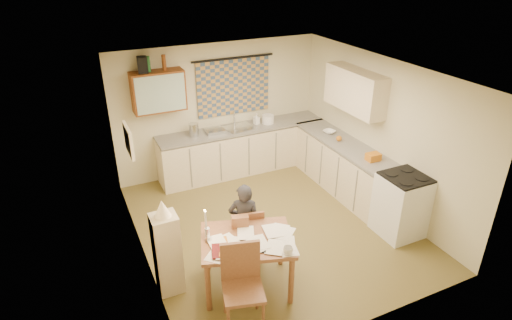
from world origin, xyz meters
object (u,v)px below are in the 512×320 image
stove (401,205)px  shelf_stand (167,254)px  person (244,223)px  counter_back (243,150)px  counter_right (352,173)px  chair_far (248,242)px  dining_table (247,262)px

stove → shelf_stand: (-3.54, 0.29, 0.07)m
stove → person: 2.46m
counter_back → stove: 3.25m
counter_right → person: bearing=-161.8°
counter_right → stove: bearing=-90.0°
counter_back → shelf_stand: size_ratio=2.92×
counter_back → stove: (1.35, -2.95, 0.05)m
counter_back → person: bearing=-113.1°
chair_far → person: (-0.05, 0.00, 0.34)m
chair_far → person: 0.34m
dining_table → shelf_stand: bearing=177.2°
stove → person: bearing=169.5°
counter_back → dining_table: bearing=-112.6°
stove → person: size_ratio=0.83×
stove → dining_table: bearing=-178.4°
stove → dining_table: stove is taller
person → shelf_stand: size_ratio=1.07×
counter_back → dining_table: size_ratio=2.44×
shelf_stand → person: bearing=8.1°
counter_right → stove: size_ratio=2.96×
counter_right → person: size_ratio=2.45×
counter_back → shelf_stand: (-2.19, -2.66, 0.11)m
shelf_stand → chair_far: bearing=7.6°
stove → chair_far: stove is taller
chair_far → person: size_ratio=0.70×
chair_far → counter_back: bearing=-100.7°
counter_back → stove: stove is taller
counter_back → chair_far: bearing=-112.1°
dining_table → chair_far: size_ratio=1.59×
counter_back → person: size_ratio=2.74×
counter_right → person: 2.55m
dining_table → chair_far: (0.25, 0.52, -0.12)m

